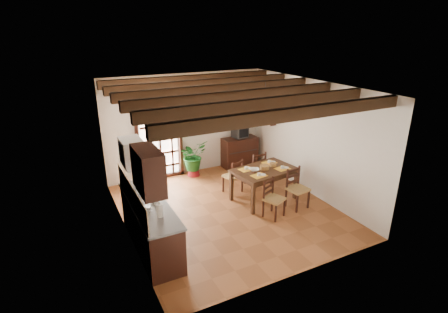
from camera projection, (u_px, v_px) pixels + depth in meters
ground_plane at (228, 210)px, 8.00m from camera, size 5.00×5.00×0.00m
room_shell at (228, 134)px, 7.36m from camera, size 4.52×5.02×2.81m
ceiling_beams at (229, 92)px, 7.06m from camera, size 4.50×4.34×0.20m
french_door at (159, 137)px, 9.29m from camera, size 1.26×0.11×2.32m
kitchen_counter at (150, 225)px, 6.51m from camera, size 0.64×2.25×1.38m
upper_cabinet at (148, 171)px, 5.39m from camera, size 0.35×0.80×0.70m
range_hood at (132, 153)px, 6.48m from camera, size 0.38×0.60×0.54m
counter_items at (147, 199)px, 6.41m from camera, size 0.50×1.43×0.25m
dining_table at (264, 173)px, 8.25m from camera, size 1.57×1.14×0.79m
chair_near_left at (273, 205)px, 7.63m from camera, size 0.51×0.50×0.86m
chair_near_right at (297, 196)px, 8.02m from camera, size 0.48×0.47×0.94m
chair_far_left at (233, 182)px, 8.77m from camera, size 0.50×0.49×0.88m
chair_far_right at (255, 175)px, 9.15m from camera, size 0.47×0.45×0.94m
table_setting at (264, 166)px, 8.19m from camera, size 1.06×0.71×0.10m
table_bowl at (255, 170)px, 8.10m from camera, size 0.29×0.29×0.05m
sideboard at (240, 152)px, 10.36m from camera, size 1.04×0.48×0.88m
crt_tv at (240, 132)px, 10.13m from camera, size 0.44×0.41×0.34m
fuse_box at (235, 107)px, 10.09m from camera, size 0.25×0.03×0.32m
plant_pot at (194, 172)px, 9.80m from camera, size 0.35×0.35×0.21m
potted_plant at (193, 156)px, 9.64m from camera, size 2.38×2.21×2.16m
wall_shelf at (270, 119)px, 9.71m from camera, size 0.20×0.42×0.20m
shelf_vase at (270, 114)px, 9.66m from camera, size 0.15×0.15×0.15m
shelf_flowers at (270, 107)px, 9.59m from camera, size 0.14×0.14×0.36m
framed_picture at (273, 100)px, 9.56m from camera, size 0.03×0.32×0.32m
pendant_lamp at (264, 115)px, 7.85m from camera, size 0.36×0.36×0.84m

